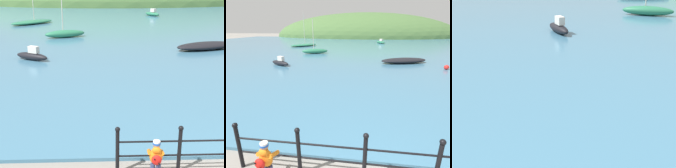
% 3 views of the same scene
% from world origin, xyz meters
% --- Properties ---
extents(water, '(80.00, 60.00, 0.10)m').
position_xyz_m(water, '(0.00, 32.00, 0.05)').
color(water, teal).
rests_on(water, ground).
extents(far_hillside, '(65.10, 35.80, 16.86)m').
position_xyz_m(far_hillside, '(0.00, 66.56, 0.00)').
color(far_hillside, '#476B38').
rests_on(far_hillside, ground).
extents(child_in_coat, '(0.41, 0.55, 1.00)m').
position_xyz_m(child_in_coat, '(-2.20, 1.17, 0.61)').
color(child_in_coat, navy).
rests_on(child_in_coat, ground).
extents(boat_far_right, '(2.15, 1.53, 0.81)m').
position_xyz_m(boat_far_right, '(-7.32, 12.58, 0.36)').
color(boat_far_right, black).
rests_on(boat_far_right, water).
extents(boat_blue_hull, '(2.02, 2.55, 0.93)m').
position_xyz_m(boat_blue_hull, '(3.41, 36.54, 0.40)').
color(boat_blue_hull, '#287551').
rests_on(boat_blue_hull, water).
extents(boat_far_left, '(4.65, 4.69, 5.85)m').
position_xyz_m(boat_far_left, '(-10.62, 28.71, 0.33)').
color(boat_far_left, '#287551').
rests_on(boat_far_left, water).
extents(boat_green_fishing, '(3.32, 1.89, 4.13)m').
position_xyz_m(boat_green_fishing, '(-6.25, 20.16, 0.42)').
color(boat_green_fishing, '#287551').
rests_on(boat_green_fishing, water).
extents(boat_nearest_quay, '(4.61, 2.71, 0.48)m').
position_xyz_m(boat_nearest_quay, '(3.56, 15.16, 0.34)').
color(boat_nearest_quay, black).
rests_on(boat_nearest_quay, water).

